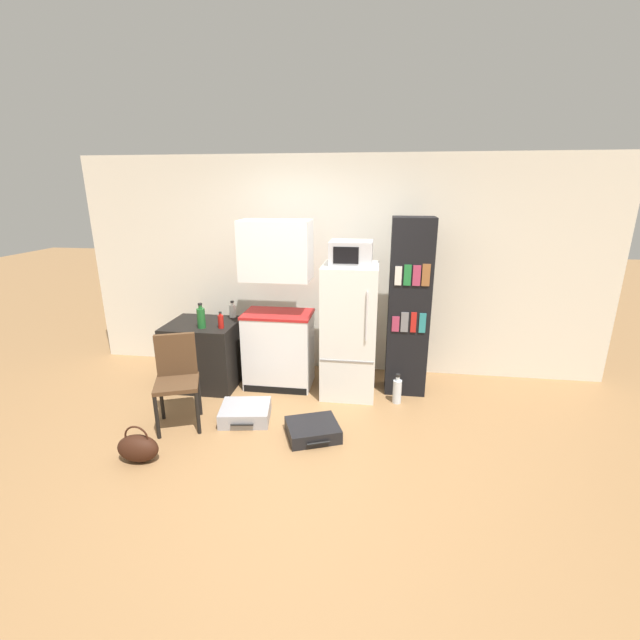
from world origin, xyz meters
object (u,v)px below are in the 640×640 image
object	(u,v)px
side_table	(205,354)
bottle_green_tall	(201,317)
refrigerator	(350,331)
bottle_ketchup_red	(221,321)
kitchen_hutch	(278,313)
handbag	(138,448)
bookshelf	(409,308)
suitcase_small_flat	(245,413)
water_bottle_front	(397,391)
suitcase_large_flat	(313,430)
bottle_milk_white	(233,310)
chair	(177,372)
microwave	(351,253)

from	to	relation	value
side_table	bottle_green_tall	bearing A→B (deg)	-66.83
refrigerator	bottle_ketchup_red	world-z (taller)	refrigerator
kitchen_hutch	bottle_green_tall	world-z (taller)	kitchen_hutch
handbag	side_table	bearing A→B (deg)	90.76
side_table	bookshelf	bearing A→B (deg)	4.14
suitcase_small_flat	water_bottle_front	xyz separation A→B (m)	(1.52, 0.57, 0.07)
bookshelf	handbag	bearing A→B (deg)	-143.61
kitchen_hutch	water_bottle_front	distance (m)	1.58
bottle_ketchup_red	suitcase_large_flat	xyz separation A→B (m)	(1.15, -0.80, -0.77)
kitchen_hutch	suitcase_large_flat	distance (m)	1.44
bottle_milk_white	suitcase_small_flat	xyz separation A→B (m)	(0.44, -1.02, -0.77)
bottle_green_tall	water_bottle_front	bearing A→B (deg)	-0.08
bottle_green_tall	bottle_milk_white	bearing A→B (deg)	65.32
side_table	bottle_ketchup_red	bearing A→B (deg)	-27.36
suitcase_large_flat	chair	bearing A→B (deg)	154.73
refrigerator	bottle_green_tall	distance (m)	1.64
microwave	chair	bearing A→B (deg)	-150.59
water_bottle_front	bookshelf	bearing A→B (deg)	74.92
kitchen_hutch	bottle_ketchup_red	distance (m)	0.64
bookshelf	suitcase_large_flat	size ratio (longest dim) A/B	3.32
suitcase_large_flat	water_bottle_front	distance (m)	1.12
refrigerator	bottle_green_tall	size ratio (longest dim) A/B	5.20
side_table	suitcase_large_flat	bearing A→B (deg)	-33.49
kitchen_hutch	chair	bearing A→B (deg)	-128.88
refrigerator	bottle_milk_white	bearing A→B (deg)	170.33
bookshelf	bottle_green_tall	size ratio (longest dim) A/B	6.93
suitcase_large_flat	suitcase_small_flat	size ratio (longest dim) A/B	1.08
side_table	chair	distance (m)	0.89
side_table	bookshelf	size ratio (longest dim) A/B	0.40
bottle_green_tall	bottle_ketchup_red	world-z (taller)	bottle_green_tall
refrigerator	side_table	bearing A→B (deg)	-178.82
bookshelf	bottle_green_tall	xyz separation A→B (m)	(-2.26, -0.34, -0.10)
bookshelf	water_bottle_front	world-z (taller)	bookshelf
side_table	microwave	xyz separation A→B (m)	(1.69, 0.03, 1.21)
bottle_ketchup_red	suitcase_small_flat	world-z (taller)	bottle_ketchup_red
bottle_green_tall	handbag	world-z (taller)	bottle_green_tall
kitchen_hutch	bottle_green_tall	size ratio (longest dim) A/B	6.78
microwave	bottle_milk_white	world-z (taller)	microwave
microwave	bottle_green_tall	bearing A→B (deg)	-172.94
bottle_milk_white	handbag	bearing A→B (deg)	-98.03
refrigerator	bookshelf	distance (m)	0.69
bottle_green_tall	suitcase_small_flat	xyz separation A→B (m)	(0.64, -0.58, -0.80)
refrigerator	chair	world-z (taller)	refrigerator
microwave	suitcase_large_flat	xyz separation A→B (m)	(-0.26, -0.98, -1.53)
chair	suitcase_small_flat	world-z (taller)	chair
chair	water_bottle_front	world-z (taller)	chair
suitcase_small_flat	bottle_milk_white	bearing A→B (deg)	103.94
bookshelf	bottle_milk_white	size ratio (longest dim) A/B	9.88
handbag	microwave	bearing A→B (deg)	43.11
bookshelf	suitcase_large_flat	xyz separation A→B (m)	(-0.89, -1.12, -0.91)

